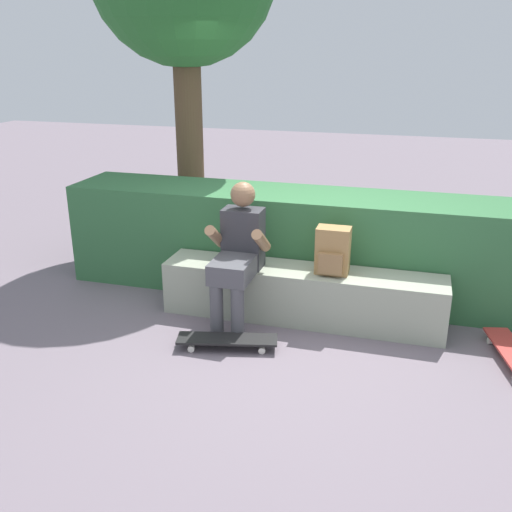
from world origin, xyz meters
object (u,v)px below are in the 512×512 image
at_px(person_skater, 238,251).
at_px(skateboard_near_person, 227,340).
at_px(backpack_on_bench, 333,251).
at_px(bench_main, 302,294).

height_order(person_skater, skateboard_near_person, person_skater).
bearing_deg(backpack_on_bench, person_skater, -165.11).
bearing_deg(person_skater, bench_main, 22.56).
relative_size(bench_main, backpack_on_bench, 6.12).
bearing_deg(skateboard_near_person, bench_main, 56.09).
distance_m(bench_main, backpack_on_bench, 0.50).
bearing_deg(bench_main, skateboard_near_person, -123.91).
bearing_deg(person_skater, backpack_on_bench, 14.89).
height_order(skateboard_near_person, backpack_on_bench, backpack_on_bench).
distance_m(skateboard_near_person, backpack_on_bench, 1.15).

